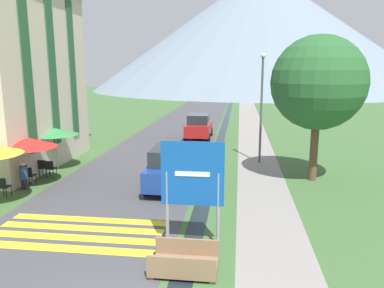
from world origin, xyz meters
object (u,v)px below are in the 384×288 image
(hotel_building, at_px, (6,61))
(parked_car_far, at_px, (199,126))
(parked_car_near, at_px, (170,168))
(cafe_umbrella_middle_red, at_px, (29,143))
(cafe_chair_far_left, at_px, (43,167))
(cafe_chair_near_left, at_px, (3,186))
(cafe_chair_middle, at_px, (29,174))
(person_seated_near, at_px, (24,174))
(tree_by_path, at_px, (318,83))
(road_sign, at_px, (192,181))
(streetlamp, at_px, (262,100))
(cafe_umbrella_rear_green, at_px, (55,132))
(footbridge, at_px, (184,263))

(hotel_building, bearing_deg, parked_car_far, 45.73)
(parked_car_near, xyz_separation_m, cafe_umbrella_middle_red, (-6.18, -0.39, 1.03))
(hotel_building, xyz_separation_m, cafe_chair_far_left, (2.67, -1.95, -4.95))
(parked_car_far, xyz_separation_m, cafe_umbrella_middle_red, (-6.13, -12.40, 1.02))
(cafe_chair_near_left, bearing_deg, cafe_chair_middle, 74.59)
(person_seated_near, bearing_deg, tree_by_path, 13.34)
(tree_by_path, bearing_deg, hotel_building, 176.86)
(parked_car_far, distance_m, cafe_umbrella_middle_red, 13.87)
(road_sign, xyz_separation_m, person_seated_near, (-7.80, 4.26, -1.27))
(parked_car_near, bearing_deg, cafe_umbrella_middle_red, -176.41)
(cafe_umbrella_middle_red, bearing_deg, parked_car_far, 63.70)
(cafe_umbrella_middle_red, bearing_deg, cafe_chair_near_left, -96.72)
(parked_car_near, relative_size, streetlamp, 0.65)
(cafe_chair_far_left, distance_m, cafe_chair_near_left, 3.02)
(cafe_chair_middle, height_order, streetlamp, streetlamp)
(cafe_umbrella_middle_red, bearing_deg, streetlamp, 27.96)
(road_sign, distance_m, tree_by_path, 9.00)
(cafe_chair_far_left, xyz_separation_m, cafe_umbrella_middle_red, (0.15, -1.27, 1.42))
(cafe_umbrella_rear_green, height_order, streetlamp, streetlamp)
(parked_car_near, bearing_deg, person_seated_near, -171.02)
(footbridge, bearing_deg, road_sign, 88.91)
(road_sign, bearing_deg, cafe_chair_near_left, 158.84)
(cafe_chair_middle, bearing_deg, hotel_building, 130.74)
(cafe_chair_far_left, xyz_separation_m, cafe_chair_near_left, (-0.06, -3.02, 0.00))
(cafe_umbrella_rear_green, bearing_deg, road_sign, -43.60)
(hotel_building, relative_size, person_seated_near, 8.12)
(cafe_chair_near_left, bearing_deg, cafe_chair_far_left, 78.17)
(road_sign, bearing_deg, streetlamp, 76.61)
(cafe_chair_far_left, bearing_deg, person_seated_near, -84.56)
(parked_car_far, xyz_separation_m, person_seated_near, (-6.12, -12.99, -0.22))
(road_sign, height_order, cafe_chair_near_left, road_sign)
(person_seated_near, distance_m, streetlamp, 12.21)
(cafe_chair_near_left, distance_m, cafe_umbrella_rear_green, 4.76)
(hotel_building, height_order, person_seated_near, hotel_building)
(footbridge, xyz_separation_m, tree_by_path, (4.76, 8.70, 4.25))
(cafe_umbrella_rear_green, distance_m, tree_by_path, 13.01)
(cafe_chair_middle, bearing_deg, cafe_umbrella_rear_green, 93.97)
(cafe_umbrella_middle_red, bearing_deg, parked_car_near, 3.59)
(cafe_umbrella_middle_red, xyz_separation_m, cafe_umbrella_rear_green, (-0.22, 2.80, 0.02))
(cafe_chair_far_left, relative_size, person_seated_near, 0.69)
(footbridge, xyz_separation_m, cafe_umbrella_middle_red, (-7.78, 6.32, 1.71))
(road_sign, bearing_deg, footbridge, -91.09)
(person_seated_near, bearing_deg, cafe_umbrella_rear_green, 93.73)
(parked_car_far, xyz_separation_m, tree_by_path, (6.41, -10.02, 3.57))
(parked_car_near, relative_size, tree_by_path, 0.58)
(cafe_chair_far_left, bearing_deg, footbridge, -42.97)
(cafe_umbrella_middle_red, height_order, streetlamp, streetlamp)
(cafe_chair_middle, distance_m, cafe_umbrella_middle_red, 1.42)
(cafe_chair_far_left, xyz_separation_m, streetlamp, (10.41, 4.17, 2.94))
(parked_car_far, bearing_deg, cafe_umbrella_rear_green, -123.46)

